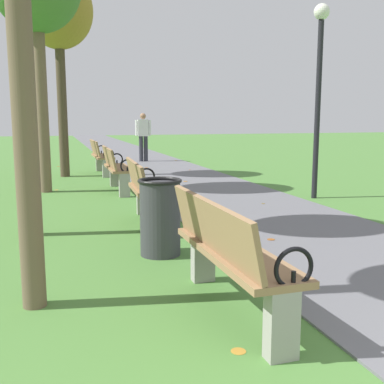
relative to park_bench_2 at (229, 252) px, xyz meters
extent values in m
cube|color=slate|center=(1.82, 14.98, -0.48)|extent=(2.63, 44.00, 0.02)
cube|color=#93704C|center=(0.05, 0.00, -0.01)|extent=(0.47, 1.61, 0.05)
cube|color=#93704C|center=(-0.14, 0.00, 0.21)|extent=(0.15, 1.60, 0.40)
cube|color=#99968E|center=(0.07, -0.74, -0.26)|extent=(0.20, 0.12, 0.45)
cube|color=#99968E|center=(0.04, 0.74, -0.26)|extent=(0.20, 0.12, 0.45)
torus|color=black|center=(0.13, -0.76, 0.10)|extent=(0.27, 0.03, 0.27)
cylinder|color=black|center=(0.13, -0.76, 0.02)|extent=(0.03, 0.03, 0.12)
torus|color=black|center=(0.10, 0.76, 0.10)|extent=(0.27, 0.03, 0.27)
cylinder|color=black|center=(0.10, 0.76, 0.02)|extent=(0.03, 0.03, 0.12)
cube|color=#93704C|center=(0.05, 3.12, -0.01)|extent=(0.51, 1.62, 0.05)
cube|color=#93704C|center=(-0.14, 3.13, 0.21)|extent=(0.20, 1.60, 0.40)
cube|color=#99968E|center=(0.02, 2.38, -0.26)|extent=(0.21, 0.13, 0.45)
cube|color=#99968E|center=(0.09, 3.86, -0.26)|extent=(0.21, 0.13, 0.45)
torus|color=black|center=(0.08, 2.36, 0.10)|extent=(0.27, 0.04, 0.27)
cylinder|color=black|center=(0.08, 2.36, 0.02)|extent=(0.03, 0.03, 0.12)
torus|color=black|center=(0.15, 3.88, 0.10)|extent=(0.27, 0.04, 0.27)
cylinder|color=black|center=(0.15, 3.88, 0.02)|extent=(0.03, 0.03, 0.12)
cube|color=#93704C|center=(0.05, 6.26, -0.01)|extent=(0.45, 1.60, 0.05)
cube|color=#93704C|center=(-0.14, 6.26, 0.21)|extent=(0.13, 1.60, 0.40)
cube|color=#99968E|center=(0.05, 5.52, -0.26)|extent=(0.20, 0.12, 0.45)
cube|color=#99968E|center=(0.06, 7.00, -0.26)|extent=(0.20, 0.12, 0.45)
torus|color=black|center=(0.11, 5.50, 0.10)|extent=(0.27, 0.03, 0.27)
cylinder|color=black|center=(0.11, 5.50, 0.02)|extent=(0.03, 0.03, 0.12)
torus|color=black|center=(0.12, 7.02, 0.10)|extent=(0.27, 0.03, 0.27)
cylinder|color=black|center=(0.12, 7.02, 0.02)|extent=(0.03, 0.03, 0.12)
cube|color=#93704C|center=(0.05, 9.33, -0.01)|extent=(0.47, 1.61, 0.05)
cube|color=#93704C|center=(-0.14, 9.33, 0.21)|extent=(0.15, 1.60, 0.40)
cube|color=#99968E|center=(0.06, 8.59, -0.26)|extent=(0.20, 0.12, 0.45)
cube|color=#99968E|center=(0.04, 10.07, -0.26)|extent=(0.20, 0.12, 0.45)
torus|color=black|center=(0.13, 8.57, 0.10)|extent=(0.27, 0.03, 0.27)
cylinder|color=black|center=(0.13, 8.57, 0.02)|extent=(0.03, 0.03, 0.12)
torus|color=black|center=(0.10, 10.09, 0.10)|extent=(0.27, 0.03, 0.27)
cylinder|color=black|center=(0.10, 10.09, 0.02)|extent=(0.03, 0.03, 0.12)
cylinder|color=brown|center=(-1.43, 0.57, 1.16)|extent=(0.19, 0.19, 3.29)
cylinder|color=brown|center=(-1.54, 2.98, 1.28)|extent=(0.18, 0.18, 3.54)
cylinder|color=brown|center=(-1.38, 6.60, 1.23)|extent=(0.23, 0.23, 3.44)
cylinder|color=#4C3D2D|center=(-0.93, 9.08, 1.26)|extent=(0.23, 0.23, 3.48)
ellipsoid|color=olive|center=(-0.93, 9.08, 3.58)|extent=(1.68, 1.68, 1.85)
cylinder|color=#2D2D38|center=(1.84, 12.43, -0.04)|extent=(0.14, 0.14, 0.85)
cylinder|color=#2D2D38|center=(1.68, 12.45, -0.04)|extent=(0.14, 0.14, 0.85)
cube|color=white|center=(1.76, 12.44, 0.66)|extent=(0.36, 0.26, 0.56)
sphere|color=#9E7051|center=(1.76, 12.44, 1.05)|extent=(0.20, 0.20, 0.20)
cylinder|color=white|center=(1.98, 12.41, 0.66)|extent=(0.09, 0.09, 0.52)
cylinder|color=white|center=(1.54, 12.47, 0.66)|extent=(0.09, 0.09, 0.52)
cylinder|color=#38383D|center=(-0.15, 1.67, -0.09)|extent=(0.44, 0.44, 0.80)
torus|color=black|center=(-0.15, 1.67, 0.33)|extent=(0.48, 0.48, 0.04)
cylinder|color=black|center=(3.43, 4.38, 1.11)|extent=(0.10, 0.10, 3.20)
sphere|color=white|center=(3.43, 4.38, 2.85)|extent=(0.28, 0.28, 0.28)
cylinder|color=#AD6B23|center=(-1.60, 6.54, -0.48)|extent=(0.09, 0.09, 0.00)
cylinder|color=#BC842D|center=(-1.19, 6.80, -0.48)|extent=(0.11, 0.11, 0.00)
cylinder|color=gold|center=(2.86, 12.32, -0.46)|extent=(0.13, 0.13, 0.00)
cylinder|color=brown|center=(2.22, 4.02, -0.46)|extent=(0.09, 0.09, 0.00)
cylinder|color=#AD6B23|center=(1.71, 7.13, -0.46)|extent=(0.14, 0.14, 0.00)
cylinder|color=brown|center=(1.54, 7.23, -0.46)|extent=(0.11, 0.11, 0.00)
cylinder|color=#AD6B23|center=(1.43, 10.36, -0.46)|extent=(0.13, 0.13, 0.00)
cylinder|color=#93511E|center=(1.27, 1.81, -0.46)|extent=(0.13, 0.13, 0.00)
cylinder|color=gold|center=(-0.02, 2.08, -0.48)|extent=(0.09, 0.09, 0.00)
cylinder|color=#93511E|center=(-1.94, 9.71, -0.48)|extent=(0.10, 0.10, 0.00)
cylinder|color=#93511E|center=(-1.06, 11.70, -0.48)|extent=(0.15, 0.15, 0.00)
cylinder|color=#93511E|center=(2.50, 9.42, -0.46)|extent=(0.09, 0.09, 0.00)
cylinder|color=gold|center=(0.67, 11.00, -0.46)|extent=(0.17, 0.17, 0.00)
cylinder|color=brown|center=(0.66, 0.58, -0.46)|extent=(0.14, 0.14, 0.00)
cylinder|color=#BC842D|center=(-0.15, -0.58, -0.48)|extent=(0.11, 0.11, 0.00)
camera|label=1|loc=(-1.25, -3.17, 1.01)|focal=43.46mm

